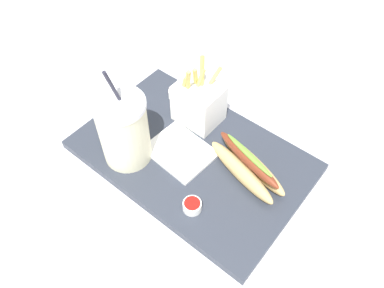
# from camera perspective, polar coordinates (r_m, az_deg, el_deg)

# --- Properties ---
(ground_plane) EXTENTS (2.40, 2.40, 0.02)m
(ground_plane) POSITION_cam_1_polar(r_m,az_deg,el_deg) (0.83, -0.00, -2.58)
(ground_plane) COLOR silver
(food_tray) EXTENTS (0.48, 0.31, 0.02)m
(food_tray) POSITION_cam_1_polar(r_m,az_deg,el_deg) (0.82, -0.00, -1.75)
(food_tray) COLOR #2D333D
(food_tray) RESTS_ON ground_plane
(soda_cup) EXTENTS (0.10, 0.10, 0.23)m
(soda_cup) POSITION_cam_1_polar(r_m,az_deg,el_deg) (0.76, -10.14, 2.02)
(soda_cup) COLOR beige
(soda_cup) RESTS_ON food_tray
(fries_basket) EXTENTS (0.10, 0.08, 0.16)m
(fries_basket) POSITION_cam_1_polar(r_m,az_deg,el_deg) (0.84, 1.02, 6.19)
(fries_basket) COLOR white
(fries_basket) RESTS_ON food_tray
(hot_dog_1) EXTENTS (0.19, 0.11, 0.06)m
(hot_dog_1) POSITION_cam_1_polar(r_m,az_deg,el_deg) (0.77, 8.20, -3.24)
(hot_dog_1) COLOR tan
(hot_dog_1) RESTS_ON food_tray
(ketchup_cup_1) EXTENTS (0.04, 0.04, 0.02)m
(ketchup_cup_1) POSITION_cam_1_polar(r_m,az_deg,el_deg) (0.92, -2.38, 7.55)
(ketchup_cup_1) COLOR white
(ketchup_cup_1) RESTS_ON food_tray
(ketchup_cup_2) EXTENTS (0.04, 0.04, 0.02)m
(ketchup_cup_2) POSITION_cam_1_polar(r_m,az_deg,el_deg) (0.73, 0.03, -9.15)
(ketchup_cup_2) COLOR white
(ketchup_cup_2) RESTS_ON food_tray
(napkin_stack) EXTENTS (0.14, 0.12, 0.01)m
(napkin_stack) POSITION_cam_1_polar(r_m,az_deg,el_deg) (0.81, -1.79, -1.10)
(napkin_stack) COLOR white
(napkin_stack) RESTS_ON food_tray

